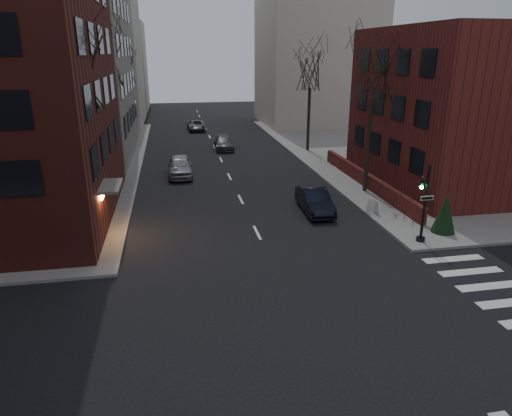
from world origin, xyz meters
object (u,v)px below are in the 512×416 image
(car_lane_silver, at_px, (180,166))
(evergreen_shrub, at_px, (445,214))
(tree_left_b, at_px, (105,58))
(tree_right_a, at_px, (374,74))
(car_lane_far, at_px, (196,126))
(sandwich_board, at_px, (373,207))
(tree_right_b, at_px, (310,72))
(parked_sedan, at_px, (315,200))
(tree_left_c, at_px, (123,65))
(traffic_signal, at_px, (423,209))
(streetlamp_near, at_px, (114,130))
(streetlamp_far, at_px, (134,101))
(car_lane_gray, at_px, (224,143))
(tree_left_a, at_px, (75,71))

(car_lane_silver, height_order, evergreen_shrub, evergreen_shrub)
(tree_left_b, distance_m, tree_right_a, 19.35)
(car_lane_far, xyz_separation_m, sandwich_board, (8.56, -33.39, -0.01))
(tree_right_b, xyz_separation_m, parked_sedan, (-4.70, -17.26, -6.86))
(tree_right_b, bearing_deg, tree_right_a, -90.00)
(tree_left_b, distance_m, parked_sedan, 18.98)
(car_lane_far, bearing_deg, parked_sedan, -82.54)
(tree_left_c, distance_m, car_lane_far, 12.54)
(tree_right_a, bearing_deg, car_lane_silver, 151.32)
(tree_left_b, xyz_separation_m, tree_right_a, (17.60, -8.00, -0.88))
(traffic_signal, height_order, tree_right_b, tree_right_b)
(tree_left_c, relative_size, streetlamp_near, 1.55)
(tree_right_a, relative_size, streetlamp_far, 1.55)
(tree_right_b, bearing_deg, car_lane_silver, -150.60)
(tree_left_c, distance_m, car_lane_gray, 13.25)
(sandwich_board, bearing_deg, tree_left_a, 163.61)
(car_lane_far, bearing_deg, sandwich_board, -77.68)
(tree_left_b, distance_m, sandwich_board, 22.10)
(car_lane_gray, bearing_deg, tree_left_c, 152.48)
(traffic_signal, bearing_deg, streetlamp_near, 141.13)
(streetlamp_near, distance_m, evergreen_shrub, 21.90)
(traffic_signal, relative_size, streetlamp_near, 0.64)
(streetlamp_far, xyz_separation_m, car_lane_far, (6.94, 4.73, -3.63))
(streetlamp_near, height_order, sandwich_board, streetlamp_near)
(tree_right_a, relative_size, evergreen_shrub, 4.66)
(streetlamp_near, bearing_deg, car_lane_gray, 54.51)
(streetlamp_far, relative_size, sandwich_board, 7.02)
(car_lane_far, relative_size, sandwich_board, 4.92)
(parked_sedan, height_order, car_lane_gray, parked_sedan)
(tree_left_a, relative_size, car_lane_far, 2.33)
(parked_sedan, height_order, sandwich_board, parked_sedan)
(tree_left_c, height_order, tree_right_a, same)
(tree_right_a, distance_m, parked_sedan, 9.27)
(tree_right_a, height_order, car_lane_silver, tree_right_a)
(tree_right_b, bearing_deg, sandwich_board, -94.60)
(car_lane_silver, distance_m, car_lane_far, 21.99)
(tree_left_a, height_order, car_lane_silver, tree_left_a)
(tree_left_a, distance_m, car_lane_far, 34.50)
(tree_left_b, height_order, tree_right_b, tree_left_b)
(parked_sedan, bearing_deg, car_lane_far, 101.73)
(streetlamp_near, height_order, streetlamp_far, same)
(streetlamp_far, xyz_separation_m, evergreen_shrub, (18.02, -32.07, -3.04))
(tree_right_a, bearing_deg, car_lane_far, 109.29)
(tree_left_a, height_order, car_lane_far, tree_left_a)
(streetlamp_near, relative_size, car_lane_silver, 1.33)
(car_lane_silver, bearing_deg, sandwich_board, -45.67)
(tree_right_a, bearing_deg, tree_left_a, -167.20)
(tree_left_b, bearing_deg, sandwich_board, -38.16)
(tree_right_b, distance_m, car_lane_silver, 15.98)
(tree_left_a, relative_size, car_lane_silver, 2.17)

